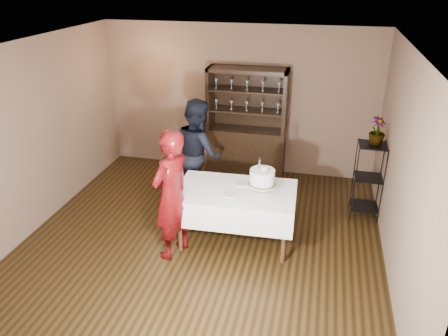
{
  "coord_description": "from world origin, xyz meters",
  "views": [
    {
      "loc": [
        1.49,
        -5.12,
        3.57
      ],
      "look_at": [
        0.28,
        0.1,
        1.09
      ],
      "focal_mm": 35.0,
      "sensor_mm": 36.0,
      "label": 1
    }
  ],
  "objects_px": {
    "plant_etagere": "(368,177)",
    "cake_table": "(236,202)",
    "woman": "(171,195)",
    "man": "(198,153)",
    "china_hutch": "(246,141)",
    "cake": "(262,178)",
    "potted_plant": "(377,131)"
  },
  "relations": [
    {
      "from": "man",
      "to": "cake",
      "type": "xyz_separation_m",
      "value": [
        1.16,
        -0.94,
        0.13
      ]
    },
    {
      "from": "china_hutch",
      "to": "potted_plant",
      "type": "distance_m",
      "value": 2.45
    },
    {
      "from": "cake",
      "to": "plant_etagere",
      "type": "bearing_deg",
      "value": 37.66
    },
    {
      "from": "cake_table",
      "to": "cake",
      "type": "bearing_deg",
      "value": 5.11
    },
    {
      "from": "china_hutch",
      "to": "plant_etagere",
      "type": "distance_m",
      "value": 2.33
    },
    {
      "from": "cake_table",
      "to": "cake",
      "type": "xyz_separation_m",
      "value": [
        0.35,
        0.03,
        0.4
      ]
    },
    {
      "from": "china_hutch",
      "to": "man",
      "type": "relative_size",
      "value": 1.13
    },
    {
      "from": "china_hutch",
      "to": "potted_plant",
      "type": "relative_size",
      "value": 4.91
    },
    {
      "from": "china_hutch",
      "to": "cake_table",
      "type": "bearing_deg",
      "value": -83.28
    },
    {
      "from": "man",
      "to": "potted_plant",
      "type": "distance_m",
      "value": 2.72
    },
    {
      "from": "plant_etagere",
      "to": "cake_table",
      "type": "height_order",
      "value": "plant_etagere"
    },
    {
      "from": "woman",
      "to": "cake",
      "type": "distance_m",
      "value": 1.22
    },
    {
      "from": "cake_table",
      "to": "man",
      "type": "height_order",
      "value": "man"
    },
    {
      "from": "china_hutch",
      "to": "cake_table",
      "type": "xyz_separation_m",
      "value": [
        0.26,
        -2.22,
        -0.05
      ]
    },
    {
      "from": "china_hutch",
      "to": "cake",
      "type": "distance_m",
      "value": 2.3
    },
    {
      "from": "plant_etagere",
      "to": "cake",
      "type": "xyz_separation_m",
      "value": [
        -1.47,
        -1.14,
        0.36
      ]
    },
    {
      "from": "woman",
      "to": "man",
      "type": "bearing_deg",
      "value": -156.43
    },
    {
      "from": "china_hutch",
      "to": "man",
      "type": "height_order",
      "value": "china_hutch"
    },
    {
      "from": "cake_table",
      "to": "woman",
      "type": "distance_m",
      "value": 0.93
    },
    {
      "from": "man",
      "to": "cake",
      "type": "relative_size",
      "value": 3.42
    },
    {
      "from": "cake_table",
      "to": "woman",
      "type": "xyz_separation_m",
      "value": [
        -0.76,
        -0.47,
        0.27
      ]
    },
    {
      "from": "plant_etagere",
      "to": "cake",
      "type": "relative_size",
      "value": 2.33
    },
    {
      "from": "man",
      "to": "woman",
      "type": "bearing_deg",
      "value": 146.93
    },
    {
      "from": "china_hutch",
      "to": "cake_table",
      "type": "relative_size",
      "value": 1.21
    },
    {
      "from": "woman",
      "to": "potted_plant",
      "type": "relative_size",
      "value": 4.37
    },
    {
      "from": "plant_etagere",
      "to": "cake",
      "type": "bearing_deg",
      "value": -142.34
    },
    {
      "from": "cake",
      "to": "man",
      "type": "bearing_deg",
      "value": 140.88
    },
    {
      "from": "woman",
      "to": "plant_etagere",
      "type": "bearing_deg",
      "value": 143.82
    },
    {
      "from": "plant_etagere",
      "to": "man",
      "type": "bearing_deg",
      "value": -175.8
    },
    {
      "from": "man",
      "to": "cake",
      "type": "bearing_deg",
      "value": -164.41
    },
    {
      "from": "cake_table",
      "to": "potted_plant",
      "type": "height_order",
      "value": "potted_plant"
    },
    {
      "from": "woman",
      "to": "potted_plant",
      "type": "xyz_separation_m",
      "value": [
        2.61,
        1.68,
        0.5
      ]
    }
  ]
}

